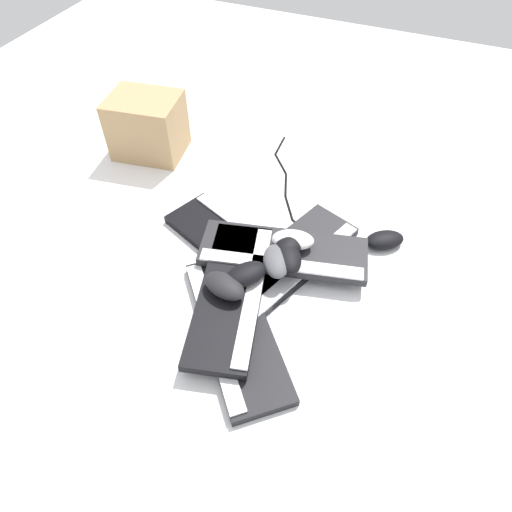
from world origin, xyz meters
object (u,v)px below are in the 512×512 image
keyboard_1 (289,260)px  keyboard_2 (235,245)px  mouse_0 (276,261)px  mouse_4 (246,274)px  keyboard_4 (232,292)px  mouse_3 (293,240)px  keyboard_0 (235,328)px  mouse_1 (289,246)px  keyboard_3 (283,252)px  mouse_6 (224,286)px  mouse_2 (288,257)px  mouse_5 (385,240)px  cardboard_box (147,126)px

keyboard_1 → keyboard_2: 0.16m
mouse_0 → mouse_4: same height
keyboard_4 → mouse_3: mouse_3 is taller
keyboard_0 → mouse_3: bearing=169.9°
mouse_1 → keyboard_3: bearing=74.8°
mouse_0 → mouse_6: 0.15m
keyboard_2 → mouse_1: (0.01, 0.16, 0.07)m
keyboard_0 → keyboard_2: (-0.25, -0.11, 0.00)m
mouse_4 → mouse_6: bearing=-173.7°
mouse_0 → mouse_2: (-0.02, 0.02, 0.00)m
keyboard_2 → keyboard_4: (0.17, 0.07, 0.03)m
mouse_5 → keyboard_1: bearing=-177.8°
mouse_1 → mouse_6: (0.18, -0.10, 0.00)m
mouse_1 → mouse_5: (-0.18, 0.22, -0.06)m
mouse_6 → cardboard_box: bearing=150.8°
keyboard_2 → keyboard_4: bearing=22.3°
keyboard_2 → mouse_2: 0.19m
keyboard_1 → mouse_5: mouse_5 is taller
keyboard_1 → mouse_3: bearing=175.1°
keyboard_4 → mouse_4: 0.06m
mouse_2 → mouse_6: bearing=-68.5°
keyboard_0 → mouse_5: 0.50m
keyboard_0 → keyboard_2: size_ratio=0.93×
cardboard_box → keyboard_1: bearing=63.8°
keyboard_3 → mouse_6: (0.19, -0.08, 0.04)m
keyboard_3 → mouse_6: 0.21m
keyboard_0 → mouse_2: bearing=164.8°
mouse_3 → cardboard_box: bearing=139.7°
keyboard_4 → mouse_4: bearing=153.1°
keyboard_1 → mouse_5: bearing=127.1°
keyboard_0 → keyboard_3: size_ratio=0.93×
mouse_4 → keyboard_3: bearing=17.6°
mouse_1 → mouse_6: same height
keyboard_3 → mouse_3: (-0.02, 0.02, 0.04)m
keyboard_4 → cardboard_box: bearing=-132.3°
keyboard_0 → keyboard_4: size_ratio=0.93×
keyboard_4 → mouse_3: bearing=155.3°
keyboard_4 → keyboard_0: bearing=28.5°
keyboard_2 → cardboard_box: size_ratio=2.07×
mouse_5 → mouse_4: bearing=-168.5°
mouse_0 → mouse_4: bearing=115.8°
mouse_3 → keyboard_0: bearing=-115.5°
keyboard_3 → mouse_5: 0.30m
mouse_2 → cardboard_box: (-0.34, -0.62, 0.02)m
mouse_2 → mouse_5: mouse_2 is taller
keyboard_3 → mouse_4: size_ratio=4.21×
keyboard_0 → mouse_6: bearing=-139.0°
keyboard_2 → cardboard_box: 0.55m
keyboard_4 → mouse_0: 0.14m
keyboard_3 → mouse_5: keyboard_3 is taller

